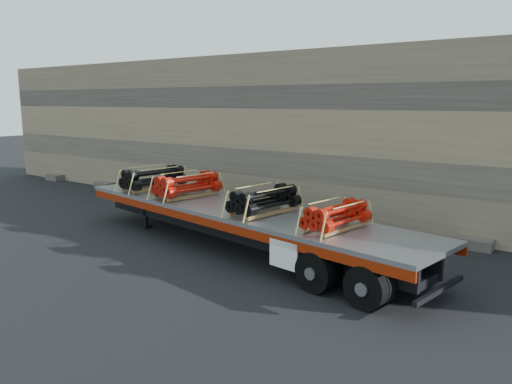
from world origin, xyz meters
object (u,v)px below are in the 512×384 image
bundle_front (154,179)px  bundle_rear (336,216)px  trailer (237,228)px  bundle_midfront (187,186)px  bundle_midrear (264,201)px

bundle_front → bundle_rear: (8.84, -1.32, -0.07)m
bundle_rear → bundle_front: bearing=180.0°
trailer → bundle_front: 5.04m
bundle_front → bundle_midfront: 2.21m
bundle_rear → bundle_midfront: bearing=180.0°
trailer → bundle_midfront: (-2.66, 0.40, 1.14)m
bundle_midrear → bundle_front: bearing=180.0°
bundle_front → bundle_midrear: bundle_front is taller
trailer → bundle_rear: bearing=-0.0°
bundle_midrear → trailer: bearing=180.0°
bundle_midfront → bundle_rear: 6.73m
trailer → bundle_front: size_ratio=5.88×
bundle_midfront → bundle_midrear: (3.92, -0.59, -0.02)m
trailer → bundle_midrear: bearing=-0.0°
trailer → bundle_midfront: bearing=-180.0°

